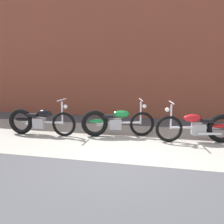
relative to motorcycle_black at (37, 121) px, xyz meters
The scene contains 6 objects.
ground_plane 3.30m from the motorcycle_black, 30.70° to the right, with size 80.00×80.00×0.00m, color #47474C.
sidewalk_slab 2.84m from the motorcycle_black, ahead, with size 36.00×3.50×0.01m, color #9E998E.
brick_building_wall 5.29m from the motorcycle_black, 51.41° to the left, with size 36.00×0.50×6.33m, color brown.
motorcycle_black is the anchor object (origin of this frame).
motorcycle_green 2.13m from the motorcycle_black, ahead, with size 1.96×0.78×1.03m.
motorcycle_red 4.42m from the motorcycle_black, ahead, with size 1.99×0.66×1.03m.
Camera 1 is at (0.86, -4.63, 1.79)m, focal length 40.82 mm.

